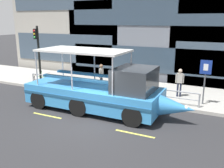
{
  "coord_description": "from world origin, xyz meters",
  "views": [
    {
      "loc": [
        5.79,
        -9.94,
        4.79
      ],
      "look_at": [
        -0.03,
        2.08,
        1.3
      ],
      "focal_mm": 39.75,
      "sensor_mm": 36.0,
      "label": 1
    }
  ],
  "objects_px": {
    "leaned_bicycle": "(43,79)",
    "pedestrian_mid_right": "(101,75)",
    "traffic_light_pole": "(38,49)",
    "duck_tour_boat": "(102,92)",
    "pedestrian_near_bow": "(180,80)",
    "parking_sign": "(205,75)",
    "pedestrian_mid_left": "(119,76)"
  },
  "relations": [
    {
      "from": "traffic_light_pole",
      "to": "pedestrian_mid_left",
      "type": "distance_m",
      "value": 6.26
    },
    {
      "from": "traffic_light_pole",
      "to": "pedestrian_mid_right",
      "type": "relative_size",
      "value": 2.35
    },
    {
      "from": "pedestrian_mid_left",
      "to": "pedestrian_mid_right",
      "type": "bearing_deg",
      "value": -153.51
    },
    {
      "from": "parking_sign",
      "to": "duck_tour_boat",
      "type": "bearing_deg",
      "value": -148.57
    },
    {
      "from": "duck_tour_boat",
      "to": "pedestrian_mid_right",
      "type": "distance_m",
      "value": 3.36
    },
    {
      "from": "pedestrian_near_bow",
      "to": "pedestrian_mid_right",
      "type": "xyz_separation_m",
      "value": [
        -4.92,
        -0.89,
        0.03
      ]
    },
    {
      "from": "leaned_bicycle",
      "to": "pedestrian_mid_right",
      "type": "bearing_deg",
      "value": 3.55
    },
    {
      "from": "traffic_light_pole",
      "to": "leaned_bicycle",
      "type": "relative_size",
      "value": 2.39
    },
    {
      "from": "traffic_light_pole",
      "to": "leaned_bicycle",
      "type": "height_order",
      "value": "traffic_light_pole"
    },
    {
      "from": "traffic_light_pole",
      "to": "pedestrian_mid_right",
      "type": "distance_m",
      "value": 5.17
    },
    {
      "from": "duck_tour_boat",
      "to": "pedestrian_mid_left",
      "type": "height_order",
      "value": "duck_tour_boat"
    },
    {
      "from": "traffic_light_pole",
      "to": "duck_tour_boat",
      "type": "xyz_separation_m",
      "value": [
        6.57,
        -2.59,
        -1.64
      ]
    },
    {
      "from": "traffic_light_pole",
      "to": "pedestrian_mid_left",
      "type": "xyz_separation_m",
      "value": [
        6.01,
        0.88,
        -1.52
      ]
    },
    {
      "from": "parking_sign",
      "to": "pedestrian_mid_right",
      "type": "height_order",
      "value": "parking_sign"
    },
    {
      "from": "pedestrian_mid_right",
      "to": "pedestrian_mid_left",
      "type": "bearing_deg",
      "value": 26.49
    },
    {
      "from": "pedestrian_mid_left",
      "to": "pedestrian_mid_right",
      "type": "height_order",
      "value": "pedestrian_mid_right"
    },
    {
      "from": "traffic_light_pole",
      "to": "pedestrian_mid_right",
      "type": "xyz_separation_m",
      "value": [
        4.95,
        0.35,
        -1.46
      ]
    },
    {
      "from": "duck_tour_boat",
      "to": "pedestrian_mid_left",
      "type": "xyz_separation_m",
      "value": [
        -0.56,
        3.46,
        0.12
      ]
    },
    {
      "from": "pedestrian_mid_left",
      "to": "pedestrian_near_bow",
      "type": "bearing_deg",
      "value": 5.26
    },
    {
      "from": "parking_sign",
      "to": "pedestrian_near_bow",
      "type": "xyz_separation_m",
      "value": [
        -1.5,
        0.89,
        -0.65
      ]
    },
    {
      "from": "parking_sign",
      "to": "duck_tour_boat",
      "type": "relative_size",
      "value": 0.27
    },
    {
      "from": "leaned_bicycle",
      "to": "pedestrian_mid_left",
      "type": "xyz_separation_m",
      "value": [
        5.78,
        0.82,
        0.63
      ]
    },
    {
      "from": "duck_tour_boat",
      "to": "leaned_bicycle",
      "type": "bearing_deg",
      "value": 157.36
    },
    {
      "from": "traffic_light_pole",
      "to": "pedestrian_mid_right",
      "type": "bearing_deg",
      "value": 4.01
    },
    {
      "from": "pedestrian_near_bow",
      "to": "pedestrian_mid_right",
      "type": "distance_m",
      "value": 5.0
    },
    {
      "from": "duck_tour_boat",
      "to": "pedestrian_near_bow",
      "type": "bearing_deg",
      "value": 49.14
    },
    {
      "from": "leaned_bicycle",
      "to": "pedestrian_mid_right",
      "type": "distance_m",
      "value": 4.78
    },
    {
      "from": "parking_sign",
      "to": "pedestrian_near_bow",
      "type": "bearing_deg",
      "value": 149.39
    },
    {
      "from": "traffic_light_pole",
      "to": "leaned_bicycle",
      "type": "xyz_separation_m",
      "value": [
        0.23,
        0.05,
        -2.15
      ]
    },
    {
      "from": "traffic_light_pole",
      "to": "pedestrian_mid_left",
      "type": "relative_size",
      "value": 2.5
    },
    {
      "from": "pedestrian_mid_right",
      "to": "parking_sign",
      "type": "bearing_deg",
      "value": -0.01
    },
    {
      "from": "duck_tour_boat",
      "to": "pedestrian_near_bow",
      "type": "height_order",
      "value": "duck_tour_boat"
    }
  ]
}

